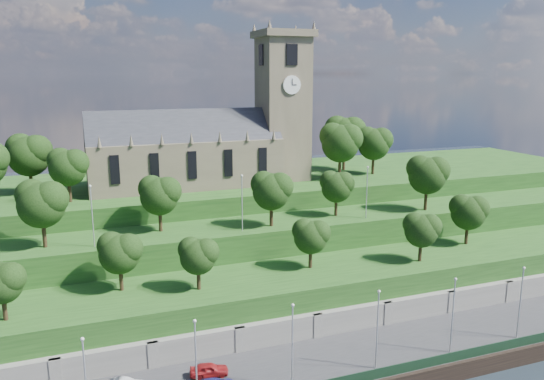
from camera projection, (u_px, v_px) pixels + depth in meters
name	position (u px, v px, depth m)	size (l,w,h in m)	color
promenade	(296.00, 374.00, 59.30)	(160.00, 12.00, 2.00)	#2D2D30
retaining_wall	(277.00, 337.00, 64.45)	(160.00, 2.10, 5.00)	slate
embankment_lower	(261.00, 306.00, 69.65)	(160.00, 12.00, 8.00)	#1D4517
embankment_upper	(237.00, 264.00, 79.29)	(160.00, 10.00, 12.00)	#1D4517
hilltop	(204.00, 219.00, 98.20)	(160.00, 32.00, 15.00)	#1D4517
church	(212.00, 141.00, 91.57)	(38.60, 12.35, 27.60)	brown
trees_lower	(291.00, 238.00, 69.41)	(69.50, 8.96, 7.82)	black
trees_upper	(257.00, 187.00, 76.90)	(64.24, 8.71, 9.03)	black
trees_hilltop	(228.00, 146.00, 91.66)	(72.77, 16.35, 10.81)	black
lamp_posts_promenade	(292.00, 340.00, 54.07)	(60.36, 0.36, 9.25)	#B2B2B7
lamp_posts_upper	(242.00, 199.00, 74.25)	(40.36, 0.36, 8.18)	#B2B2B7
car_left	(209.00, 370.00, 57.00)	(1.67, 4.14, 1.41)	maroon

